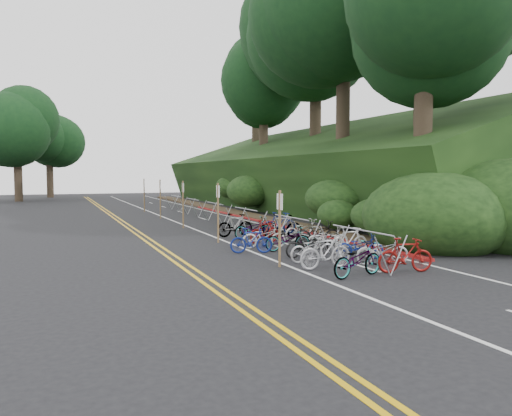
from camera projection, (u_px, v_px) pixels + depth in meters
The scene contains 11 objects.
ground at pixel (248, 263), 16.07m from camera, with size 120.00×120.00×0.00m, color black.
road_markings at pixel (188, 230), 25.63m from camera, with size 7.47×80.00×0.01m.
red_curb at pixel (264, 222), 29.30m from camera, with size 0.25×28.00×0.10m, color maroon.
embankment at pixel (315, 178), 38.37m from camera, with size 14.30×48.14×9.11m.
tree_cluster at pixel (261, 59), 39.28m from camera, with size 32.81×54.34×19.03m.
bike_rack_front at pixel (360, 239), 15.39m from camera, with size 1.15×3.20×1.18m.
bike_racks_rest at pixel (215, 208), 29.15m from camera, with size 1.14×23.00×1.17m.
signpost_near at pixel (280, 223), 15.38m from camera, with size 0.08×0.40×2.38m.
signposts_rest at pixel (171, 199), 29.13m from camera, with size 0.08×18.40×2.50m.
bike_front at pixel (251, 241), 18.10m from camera, with size 1.55×0.44×0.93m, color navy.
bike_valet at pixel (305, 237), 18.88m from camera, with size 3.24×11.59×1.09m.
Camera 1 is at (-5.80, -14.82, 2.91)m, focal length 35.00 mm.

